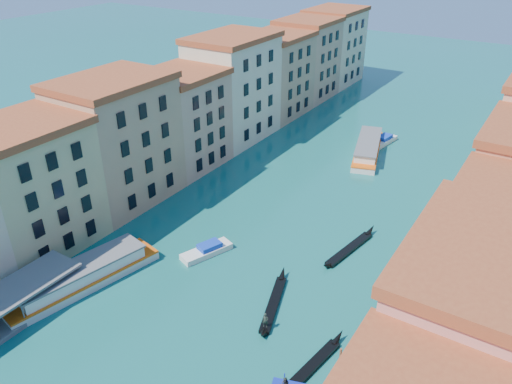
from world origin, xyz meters
TOP-DOWN VIEW (x-y plane):
  - left_bank_palazzos at (-26.00, 64.68)m, footprint 12.80×128.40m
  - quay at (22.00, 65.00)m, footprint 4.00×140.00m
  - restaurant_awnings at (22.19, 23.00)m, footprint 3.20×44.55m
  - vaporetto_stop at (-16.00, 12.00)m, footprint 5.40×16.40m
  - mooring_poles_right at (19.10, 28.80)m, footprint 1.44×54.24m
  - vaporetto_near at (-14.00, 20.43)m, footprint 8.39×20.19m
  - vaporetto_far at (1.10, 77.52)m, footprint 9.37×19.45m
  - gondola_fore at (7.98, 29.73)m, footprint 4.93×12.53m
  - gondola_right at (15.96, 23.09)m, footprint 2.87×12.37m
  - gondola_far at (11.15, 45.27)m, footprint 3.23×13.14m
  - motorboat_mid at (-5.00, 33.96)m, footprint 4.67×7.57m
  - motorboat_far at (1.92, 84.30)m, footprint 3.64×7.94m

SIDE VIEW (x-z plane):
  - gondola_far at x=11.15m, z-range -0.55..1.32m
  - gondola_fore at x=7.98m, z-range -0.85..1.72m
  - gondola_right at x=15.96m, z-range -0.76..1.71m
  - quay at x=22.00m, z-range 0.00..1.00m
  - motorboat_mid at x=-5.00m, z-range -0.17..1.33m
  - motorboat_far at x=1.92m, z-range -0.18..1.41m
  - vaporetto_far at x=1.10m, z-range -0.14..2.68m
  - mooring_poles_right at x=19.10m, z-range -0.30..2.90m
  - vaporetto_near at x=-14.00m, z-range -0.15..2.78m
  - vaporetto_stop at x=-16.00m, z-range -0.38..3.27m
  - restaurant_awnings at x=22.19m, z-range 1.43..4.55m
  - left_bank_palazzos at x=-26.00m, z-range -0.79..20.21m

